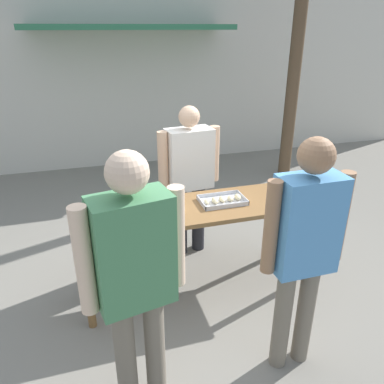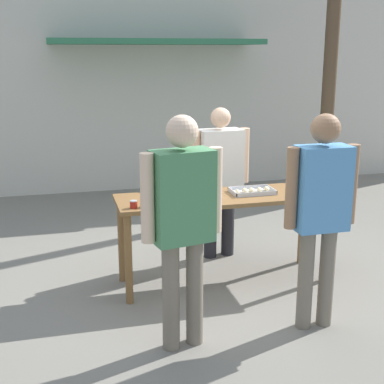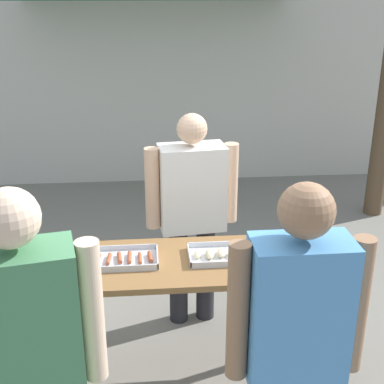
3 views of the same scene
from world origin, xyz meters
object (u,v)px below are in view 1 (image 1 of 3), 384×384
at_px(condiment_jar_mustard, 89,229).
at_px(person_customer_with_cup, 304,241).
at_px(person_customer_holding_hotdog, 134,271).
at_px(condiment_jar_ketchup, 101,227).
at_px(beer_cup, 293,199).
at_px(food_tray_sausages, 158,209).
at_px(person_server_behind_table, 189,171).
at_px(food_tray_buns, 223,200).

distance_m(condiment_jar_mustard, person_customer_with_cup, 1.64).
bearing_deg(person_customer_holding_hotdog, person_customer_with_cup, 170.42).
bearing_deg(person_customer_with_cup, person_customer_holding_hotdog, 0.89).
height_order(condiment_jar_ketchup, beer_cup, beer_cup).
bearing_deg(food_tray_sausages, person_server_behind_table, 53.71).
bearing_deg(food_tray_buns, person_server_behind_table, 101.96).
bearing_deg(person_customer_holding_hotdog, food_tray_buns, -142.45).
xyz_separation_m(condiment_jar_ketchup, person_customer_with_cup, (1.30, -0.85, 0.14)).
bearing_deg(food_tray_buns, food_tray_sausages, 179.99).
relative_size(beer_cup, person_customer_holding_hotdog, 0.05).
xyz_separation_m(condiment_jar_mustard, person_customer_with_cup, (1.39, -0.85, 0.14)).
bearing_deg(person_customer_holding_hotdog, person_server_behind_table, -126.45).
distance_m(condiment_jar_mustard, person_server_behind_table, 1.40).
relative_size(food_tray_buns, condiment_jar_ketchup, 6.05).
relative_size(condiment_jar_mustard, condiment_jar_ketchup, 1.00).
height_order(condiment_jar_ketchup, person_server_behind_table, person_server_behind_table).
bearing_deg(person_customer_with_cup, beer_cup, -117.47).
distance_m(condiment_jar_mustard, beer_cup, 1.83).
height_order(food_tray_buns, person_customer_with_cup, person_customer_with_cup).
xyz_separation_m(food_tray_buns, beer_cup, (0.60, -0.23, 0.03)).
xyz_separation_m(condiment_jar_ketchup, person_customer_holding_hotdog, (0.15, -0.88, 0.16)).
distance_m(food_tray_sausages, food_tray_buns, 0.62).
height_order(beer_cup, person_customer_holding_hotdog, person_customer_holding_hotdog).
relative_size(condiment_jar_mustard, person_customer_with_cup, 0.04).
relative_size(food_tray_buns, beer_cup, 4.33).
distance_m(beer_cup, person_customer_with_cup, 0.97).
height_order(beer_cup, person_server_behind_table, person_server_behind_table).
bearing_deg(condiment_jar_ketchup, condiment_jar_mustard, -179.61).
height_order(food_tray_sausages, condiment_jar_ketchup, condiment_jar_ketchup).
height_order(food_tray_sausages, person_customer_holding_hotdog, person_customer_holding_hotdog).
bearing_deg(condiment_jar_ketchup, person_customer_with_cup, -33.32).
xyz_separation_m(person_server_behind_table, person_customer_with_cup, (0.31, -1.74, 0.09)).
bearing_deg(condiment_jar_mustard, food_tray_sausages, 21.01).
bearing_deg(person_server_behind_table, beer_cup, -56.55).
xyz_separation_m(food_tray_buns, person_server_behind_table, (-0.14, 0.66, 0.07)).
bearing_deg(food_tray_sausages, food_tray_buns, -0.01).
height_order(condiment_jar_mustard, condiment_jar_ketchup, same).
height_order(food_tray_sausages, person_customer_with_cup, person_customer_with_cup).
relative_size(food_tray_buns, condiment_jar_mustard, 6.05).
distance_m(food_tray_sausages, condiment_jar_mustard, 0.64).
height_order(condiment_jar_mustard, person_server_behind_table, person_server_behind_table).
height_order(food_tray_buns, person_server_behind_table, person_server_behind_table).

